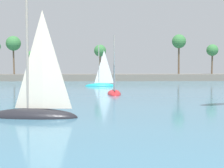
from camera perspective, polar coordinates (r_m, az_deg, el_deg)
sea at (r=67.21m, az=-3.06°, el=-0.14°), size 220.00×115.35×0.06m
palm_headland at (r=84.80m, az=-2.75°, el=2.13°), size 86.98×6.17×12.34m
sailboat_near_shore at (r=44.70m, az=0.39°, el=-0.79°), size 1.92×6.10×8.81m
sailboat_mid_bay at (r=62.27m, az=-1.93°, el=0.33°), size 5.93×1.80×8.59m
sailboat_far_left at (r=25.41m, az=-13.50°, el=-3.69°), size 7.18×2.89×10.13m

